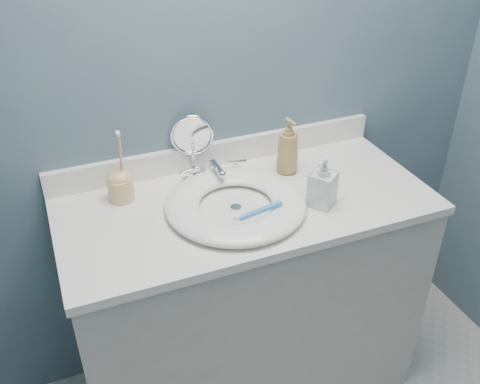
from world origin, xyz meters
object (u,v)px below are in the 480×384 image
soap_bottle_clear (323,182)px  toothbrush_holder (120,184)px  makeup_mirror (192,142)px  soap_bottle_amber (288,146)px

soap_bottle_clear → toothbrush_holder: toothbrush_holder is taller
makeup_mirror → toothbrush_holder: toothbrush_holder is taller
makeup_mirror → soap_bottle_amber: makeup_mirror is taller
makeup_mirror → soap_bottle_clear: size_ratio=1.30×
soap_bottle_clear → toothbrush_holder: 0.65m
soap_bottle_clear → soap_bottle_amber: bearing=146.1°
soap_bottle_amber → toothbrush_holder: toothbrush_holder is taller
makeup_mirror → soap_bottle_clear: bearing=-32.9°
soap_bottle_amber → makeup_mirror: bearing=156.4°
makeup_mirror → toothbrush_holder: (-0.27, -0.08, -0.07)m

